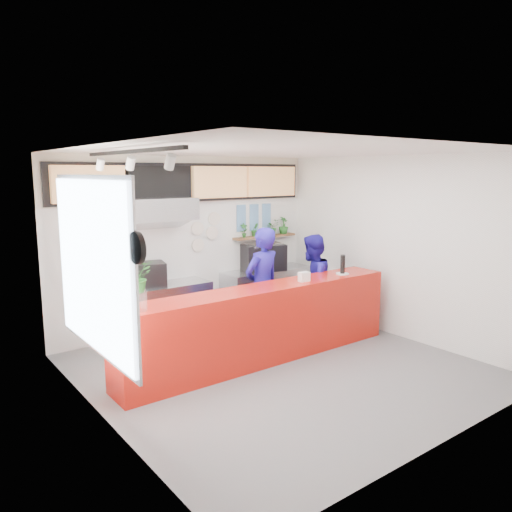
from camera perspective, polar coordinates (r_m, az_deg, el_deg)
floor at (r=7.20m, az=2.80°, el=-12.70°), size 5.00×5.00×0.00m
ceiling at (r=6.66m, az=3.01°, el=11.92°), size 5.00×5.00×0.00m
wall_back at (r=8.81m, az=-7.61°, el=1.49°), size 5.00×0.00×5.00m
wall_left at (r=5.54m, az=-17.39°, el=-3.66°), size 0.00×5.00×5.00m
wall_right at (r=8.57m, az=15.82°, el=0.99°), size 0.00×5.00×5.00m
service_counter at (r=7.30m, az=0.80°, el=-7.77°), size 4.50×0.60×1.10m
cream_band at (r=8.71m, az=-7.73°, el=8.66°), size 5.00×0.02×0.80m
prep_bench at (r=8.40m, az=-11.21°, el=-6.33°), size 1.80×0.60×0.90m
panini_oven at (r=8.21m, az=-11.92°, el=-2.08°), size 0.54×0.54×0.39m
extraction_hood at (r=8.06m, az=-11.44°, el=5.29°), size 1.20×0.70×0.35m
hood_lip at (r=8.08m, az=-11.39°, el=3.87°), size 1.20×0.69×0.31m
right_bench at (r=9.59m, az=1.27°, el=-4.16°), size 1.80×0.60×0.90m
espresso_machine at (r=9.38m, az=0.78°, el=-0.12°), size 0.89×0.74×0.49m
espresso_tray at (r=9.34m, az=0.78°, el=1.29°), size 0.68×0.49×0.06m
herb_shelf at (r=9.61m, az=1.02°, el=2.24°), size 1.40×0.18×0.04m
menu_board_far_left at (r=7.90m, az=-18.55°, el=7.81°), size 1.10×0.10×0.55m
menu_board_mid_left at (r=8.34m, az=-10.92°, el=8.20°), size 1.10×0.10×0.55m
menu_board_mid_right at (r=8.92m, az=-4.15°, el=8.42°), size 1.10×0.10×0.55m
menu_board_far_right at (r=9.60m, az=1.73°, el=8.52°), size 1.10×0.10×0.55m
soffit at (r=8.69m, az=-7.63°, el=8.33°), size 4.80×0.04×0.65m
window_pane at (r=5.79m, az=-18.22°, el=-1.13°), size 0.04×2.20×1.90m
window_frame at (r=5.79m, az=-18.03°, el=-1.11°), size 0.03×2.30×2.00m
wall_clock_rim at (r=4.63m, az=-13.47°, el=0.90°), size 0.05×0.30×0.30m
wall_clock_face at (r=4.64m, az=-13.13°, el=0.94°), size 0.02×0.26×0.26m
track_rail at (r=5.55m, az=-14.19°, el=11.50°), size 0.05×2.40×0.04m
dec_plate_a at (r=8.82m, az=-6.70°, el=3.16°), size 0.24×0.03×0.24m
dec_plate_b at (r=8.99m, az=-5.04°, el=2.67°), size 0.24×0.03×0.24m
dec_plate_c at (r=8.86m, az=-6.66°, el=1.23°), size 0.24×0.03×0.24m
dec_plate_d at (r=8.99m, az=-4.79°, el=4.27°), size 0.24×0.03×0.24m
photo_frame_a at (r=9.32m, az=-1.70°, el=5.11°), size 0.20×0.02×0.25m
photo_frame_b at (r=9.50m, az=-0.22°, el=5.19°), size 0.20×0.02×0.25m
photo_frame_c at (r=9.68m, az=1.21°, el=5.27°), size 0.20×0.02×0.25m
photo_frame_d at (r=9.35m, az=-1.69°, el=3.58°), size 0.20×0.02×0.25m
photo_frame_e at (r=9.52m, az=-0.22°, el=3.69°), size 0.20×0.02×0.25m
photo_frame_f at (r=9.70m, az=1.20°, el=3.80°), size 0.20×0.02×0.25m
staff_center at (r=7.89m, az=0.72°, el=-3.53°), size 0.75×0.55×1.88m
staff_right at (r=8.56m, az=6.39°, el=-3.17°), size 1.00×0.89×1.69m
herb_a at (r=9.29m, az=-1.40°, el=2.95°), size 0.17×0.14×0.27m
herb_b at (r=9.44m, az=-0.13°, el=3.03°), size 0.16×0.14×0.26m
herb_c at (r=9.70m, az=1.84°, el=3.34°), size 0.28×0.24×0.31m
herb_d at (r=9.88m, az=3.17°, el=3.53°), size 0.23×0.22×0.33m
glass_vase at (r=6.10m, az=-13.29°, el=-4.96°), size 0.22×0.22×0.24m
basil_vase at (r=6.04m, az=-13.39°, el=-2.36°), size 0.41×0.39×0.37m
napkin_holder at (r=7.54m, az=5.52°, el=-2.37°), size 0.17×0.11×0.14m
white_plate at (r=8.15m, az=9.84°, el=-2.01°), size 0.26×0.26×0.02m
pepper_mill at (r=8.12m, az=9.87°, el=-0.92°), size 0.09×0.09×0.30m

